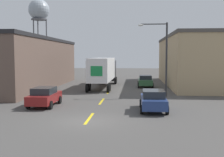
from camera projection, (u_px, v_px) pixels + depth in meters
name	position (u px, v px, depth m)	size (l,w,h in m)	color
ground_plane	(87.00, 121.00, 18.44)	(160.00, 160.00, 0.00)	#4C4947
road_centerline	(102.00, 101.00, 26.53)	(0.20, 18.03, 0.01)	yellow
warehouse_left	(22.00, 63.00, 38.03)	(9.28, 25.14, 6.70)	brown
warehouse_right	(209.00, 61.00, 41.25)	(12.81, 23.80, 7.20)	tan
semi_truck	(104.00, 70.00, 38.37)	(2.94, 13.12, 4.01)	black
parked_car_right_near	(153.00, 100.00, 21.95)	(2.08, 4.43, 1.64)	navy
parked_car_left_near	(45.00, 96.00, 23.95)	(2.08, 4.43, 1.64)	maroon
parked_car_right_far	(145.00, 81.00, 38.83)	(2.08, 4.43, 1.64)	#2D5B38
water_tower	(39.00, 11.00, 69.68)	(5.17, 5.17, 18.32)	#47474C
street_lamp	(163.00, 53.00, 29.39)	(3.11, 0.32, 7.76)	#2D2D30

